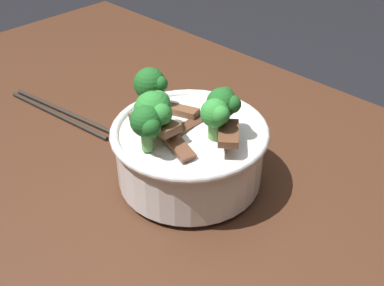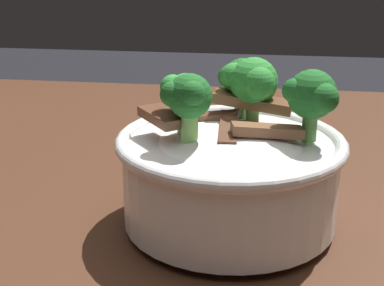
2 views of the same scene
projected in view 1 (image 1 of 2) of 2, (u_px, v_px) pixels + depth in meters
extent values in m
cube|color=#472819|center=(139.00, 218.00, 0.64)|extent=(1.34, 0.91, 0.05)
cube|color=#472819|center=(115.00, 151.00, 1.42)|extent=(0.08, 0.08, 0.74)
cylinder|color=white|center=(190.00, 178.00, 0.66)|extent=(0.08, 0.08, 0.01)
cylinder|color=white|center=(190.00, 154.00, 0.63)|extent=(0.20, 0.20, 0.08)
torus|color=white|center=(190.00, 131.00, 0.61)|extent=(0.21, 0.21, 0.01)
ellipsoid|color=white|center=(190.00, 142.00, 0.62)|extent=(0.16, 0.16, 0.06)
cube|color=brown|center=(177.00, 110.00, 0.62)|extent=(0.07, 0.03, 0.01)
cube|color=brown|center=(178.00, 145.00, 0.57)|extent=(0.06, 0.03, 0.02)
cube|color=brown|center=(155.00, 122.00, 0.58)|extent=(0.08, 0.03, 0.02)
cube|color=brown|center=(228.00, 133.00, 0.57)|extent=(0.05, 0.06, 0.01)
cube|color=#563323|center=(188.00, 128.00, 0.60)|extent=(0.02, 0.08, 0.02)
cylinder|color=#5B9947|center=(147.00, 140.00, 0.56)|extent=(0.01, 0.01, 0.03)
sphere|color=#1E6023|center=(146.00, 121.00, 0.55)|extent=(0.04, 0.04, 0.04)
sphere|color=#1E6023|center=(151.00, 128.00, 0.54)|extent=(0.02, 0.02, 0.02)
sphere|color=#1E6023|center=(149.00, 113.00, 0.56)|extent=(0.02, 0.02, 0.02)
cylinder|color=#7AB256|center=(155.00, 130.00, 0.58)|extent=(0.01, 0.01, 0.03)
sphere|color=#2D8433|center=(154.00, 111.00, 0.57)|extent=(0.05, 0.05, 0.05)
sphere|color=#2D8433|center=(161.00, 114.00, 0.55)|extent=(0.03, 0.03, 0.03)
sphere|color=#2D8433|center=(158.00, 102.00, 0.58)|extent=(0.03, 0.03, 0.03)
cylinder|color=#5B9947|center=(151.00, 102.00, 0.64)|extent=(0.01, 0.01, 0.03)
sphere|color=#1E6023|center=(150.00, 84.00, 0.62)|extent=(0.04, 0.04, 0.04)
sphere|color=#1E6023|center=(160.00, 84.00, 0.61)|extent=(0.02, 0.02, 0.02)
sphere|color=#1E6023|center=(153.00, 78.00, 0.63)|extent=(0.03, 0.03, 0.03)
cylinder|color=#7AB256|center=(221.00, 122.00, 0.59)|extent=(0.01, 0.01, 0.03)
sphere|color=#1E6023|center=(222.00, 103.00, 0.58)|extent=(0.04, 0.04, 0.04)
sphere|color=#1E6023|center=(232.00, 104.00, 0.57)|extent=(0.02, 0.02, 0.02)
sphere|color=#1E6023|center=(225.00, 96.00, 0.58)|extent=(0.02, 0.02, 0.02)
cylinder|color=#5B9947|center=(214.00, 131.00, 0.58)|extent=(0.02, 0.02, 0.03)
sphere|color=green|center=(215.00, 113.00, 0.56)|extent=(0.04, 0.04, 0.04)
sphere|color=green|center=(221.00, 115.00, 0.55)|extent=(0.02, 0.02, 0.02)
sphere|color=green|center=(218.00, 109.00, 0.57)|extent=(0.02, 0.02, 0.02)
cylinder|color=#28231E|center=(64.00, 111.00, 0.80)|extent=(0.23, 0.04, 0.01)
cylinder|color=#28231E|center=(57.00, 115.00, 0.79)|extent=(0.23, 0.04, 0.01)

